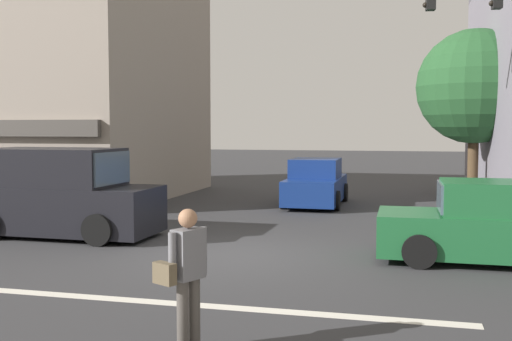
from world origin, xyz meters
TOP-DOWN VIEW (x-y plane):
  - ground_plane at (0.00, 0.00)m, footprint 120.00×120.00m
  - lane_marking_stripe at (0.00, -3.50)m, footprint 9.00×0.24m
  - building_left_block at (-10.41, 9.09)m, footprint 10.94×9.62m
  - street_tree at (5.52, 7.90)m, footprint 3.51×3.51m
  - utility_pole_near_left at (-7.88, 5.73)m, footprint 1.40×0.22m
  - sedan_parked_curbside at (5.05, 0.51)m, footprint 4.11×1.89m
  - van_crossing_rightbound at (-4.58, 1.11)m, footprint 4.62×2.08m
  - sedan_approaching_near at (0.57, 8.41)m, footprint 1.89×4.11m
  - pedestrian_foreground_with_bag at (1.06, -5.28)m, footprint 0.51×0.64m

SIDE VIEW (x-z plane):
  - ground_plane at x=0.00m, z-range 0.00..0.00m
  - lane_marking_stripe at x=0.00m, z-range 0.00..0.01m
  - sedan_parked_curbside at x=5.05m, z-range -0.08..1.50m
  - sedan_approaching_near at x=0.57m, z-range -0.08..1.50m
  - pedestrian_foreground_with_bag at x=1.06m, z-range 0.12..1.79m
  - van_crossing_rightbound at x=-4.58m, z-range -0.05..2.06m
  - street_tree at x=5.52m, z-range 1.05..6.68m
  - utility_pole_near_left at x=-7.88m, z-range 0.15..8.56m
  - building_left_block at x=-10.41m, z-range 0.00..9.81m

